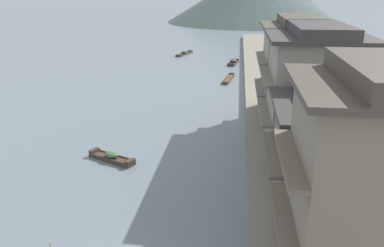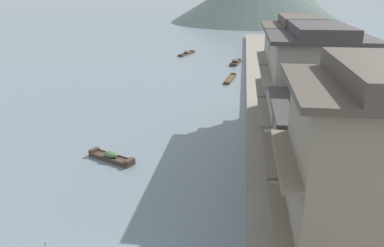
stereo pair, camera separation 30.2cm
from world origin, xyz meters
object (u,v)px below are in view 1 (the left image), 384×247
Objects in this scene: boat_moored_second at (228,79)px; house_waterfront_tall at (313,90)px; house_waterfront_nearest at (376,183)px; boat_moored_far at (112,157)px; house_waterfront_second at (327,149)px; boat_moored_third at (184,53)px; boat_moored_nearest at (233,62)px; house_waterfront_narrow at (296,69)px.

house_waterfront_tall is (6.40, -24.52, 5.02)m from boat_moored_second.
boat_moored_second is 38.93m from house_waterfront_nearest.
house_waterfront_second is at bearing -20.76° from boat_moored_far.
house_waterfront_tall reaches higher than boat_moored_third.
house_waterfront_tall is (15.11, -44.10, 4.92)m from boat_moored_third.
house_waterfront_tall reaches higher than boat_moored_second.
house_waterfront_nearest is (5.89, -49.58, 4.87)m from boat_moored_nearest.
house_waterfront_narrow is at bearing 91.67° from house_waterfront_tall.
boat_moored_third is at bearing 91.37° from boat_moored_far.
house_waterfront_narrow reaches higher than boat_moored_second.
boat_moored_nearest is 0.81× the size of boat_moored_second.
boat_moored_second is at bearing 100.72° from house_waterfront_second.
boat_moored_far is 15.03m from house_waterfront_second.
house_waterfront_nearest reaches higher than boat_moored_nearest.
boat_moored_far is (-7.61, -26.71, 0.13)m from boat_moored_second.
boat_moored_second is at bearing -66.02° from boat_moored_third.
house_waterfront_second is (5.60, -43.39, 3.56)m from boat_moored_nearest.
boat_moored_second is 0.67× the size of house_waterfront_nearest.
house_waterfront_tall is at bearing 87.19° from house_waterfront_second.
boat_moored_far is 0.44× the size of house_waterfront_narrow.
house_waterfront_nearest is (6.33, -38.08, 5.03)m from boat_moored_second.
boat_moored_second is 0.67× the size of house_waterfront_narrow.
house_waterfront_tall is at bearing -71.09° from boat_moored_third.
house_waterfront_second is at bearing -90.58° from house_waterfront_narrow.
house_waterfront_nearest is 20.82m from house_waterfront_narrow.
boat_moored_third is at bearing 105.99° from house_waterfront_second.
boat_moored_third is at bearing 113.98° from boat_moored_second.
house_waterfront_narrow is (5.75, -28.75, 4.86)m from boat_moored_nearest.
house_waterfront_tall and house_waterfront_narrow have the same top height.
house_waterfront_second is at bearing -92.81° from house_waterfront_tall.
house_waterfront_tall is at bearing 89.73° from house_waterfront_nearest.
house_waterfront_nearest is 1.00× the size of house_waterfront_tall.
boat_moored_nearest is at bearing 78.11° from boat_moored_far.
house_waterfront_narrow is (-0.21, 7.27, 0.00)m from house_waterfront_tall.
house_waterfront_nearest is at bearing -39.19° from boat_moored_far.
boat_moored_third is 40.03m from house_waterfront_narrow.
boat_moored_third reaches higher than boat_moored_far.
house_waterfront_second is at bearing -79.28° from boat_moored_second.
boat_moored_far is (-8.04, -38.21, -0.04)m from boat_moored_nearest.
house_waterfront_second is (-0.30, 6.19, -1.30)m from house_waterfront_nearest.
house_waterfront_narrow is (13.79, 9.46, 4.90)m from boat_moored_far.
boat_moored_second is 25.84m from house_waterfront_tall.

